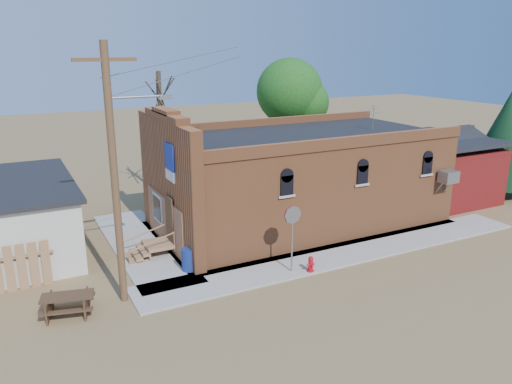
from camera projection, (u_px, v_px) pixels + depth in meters
name	position (u px, v px, depth m)	size (l,w,h in m)	color
ground	(331.00, 268.00, 20.58)	(120.00, 120.00, 0.00)	olive
sidewalk_south	(347.00, 253.00, 22.00)	(19.00, 2.20, 0.08)	#9E9991
sidewalk_west	(142.00, 245.00, 22.92)	(2.60, 10.00, 0.08)	#9E9991
brick_bar	(296.00, 179.00, 25.34)	(16.40, 7.97, 6.30)	#A85D33
red_shed	(437.00, 161.00, 29.70)	(5.40, 6.40, 4.30)	#5B120F
utility_pole	(116.00, 171.00, 16.69)	(3.12, 0.26, 9.00)	#4D3B1F
tree_bare_near	(160.00, 98.00, 28.70)	(2.80, 2.80, 7.65)	#493E2A
tree_leafy	(290.00, 92.00, 33.09)	(4.40, 4.40, 8.15)	#493E2A
evergreen_tree	(507.00, 135.00, 29.78)	(3.60, 3.60, 6.50)	#493E2A
fire_hydrant	(311.00, 264.00, 20.03)	(0.38, 0.38, 0.65)	red
stop_sign	(292.00, 221.00, 19.56)	(0.75, 0.09, 2.77)	gray
trash_barrel	(189.00, 259.00, 20.13)	(0.59, 0.59, 0.91)	navy
picnic_table	(68.00, 302.00, 16.91)	(1.97, 1.65, 0.71)	#452D1B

